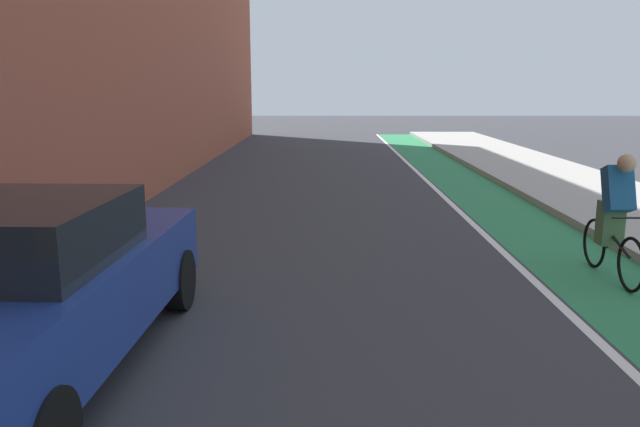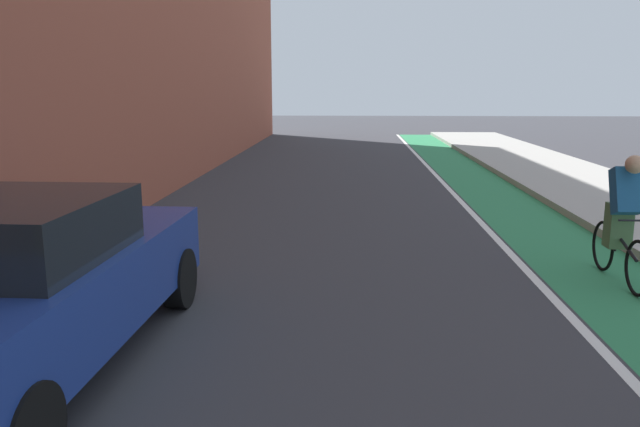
% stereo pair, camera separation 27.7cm
% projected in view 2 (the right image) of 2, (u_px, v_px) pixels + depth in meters
% --- Properties ---
extents(ground_plane, '(88.00, 88.00, 0.00)m').
position_uv_depth(ground_plane, '(357.00, 227.00, 10.97)').
color(ground_plane, '#38383D').
extents(bike_lane_paint, '(1.60, 40.00, 0.00)m').
position_uv_depth(bike_lane_paint, '(511.00, 207.00, 12.77)').
color(bike_lane_paint, '#2D8451').
rests_on(bike_lane_paint, ground).
extents(lane_divider_stripe, '(0.12, 40.00, 0.00)m').
position_uv_depth(lane_divider_stripe, '(466.00, 207.00, 12.81)').
color(lane_divider_stripe, white).
rests_on(lane_divider_stripe, ground).
extents(sidewalk_right, '(3.28, 40.00, 0.14)m').
position_uv_depth(sidewalk_right, '(633.00, 205.00, 12.63)').
color(sidewalk_right, '#A8A59E').
rests_on(sidewalk_right, ground).
extents(parked_sedan_blue, '(2.05, 4.34, 1.53)m').
position_uv_depth(parked_sedan_blue, '(19.00, 282.00, 5.27)').
color(parked_sedan_blue, navy).
rests_on(parked_sedan_blue, ground).
extents(cyclist_trailing, '(0.48, 1.72, 1.61)m').
position_uv_depth(cyclist_trailing, '(623.00, 219.00, 7.71)').
color(cyclist_trailing, black).
rests_on(cyclist_trailing, ground).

